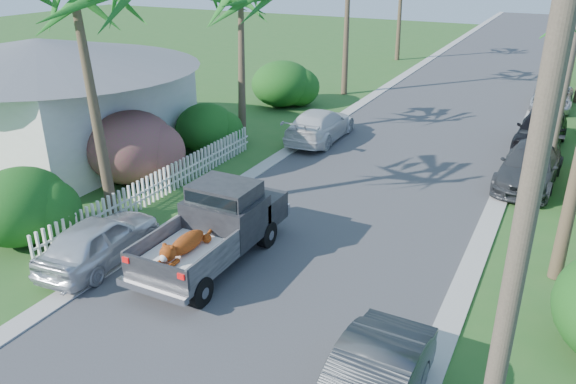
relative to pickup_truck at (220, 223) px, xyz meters
The scene contains 18 objects.
ground 3.61m from the pickup_truck, 55.09° to the right, with size 120.00×120.00×0.00m, color #2A5921.
road 22.27m from the pickup_truck, 84.89° to the left, with size 8.00×100.00×0.02m, color #38383A.
curb_left 22.30m from the pickup_truck, 95.97° to the left, with size 0.60×100.00×0.06m, color #A5A39E.
curb_right 23.05m from the pickup_truck, 74.18° to the left, with size 0.60×100.00×0.06m, color #A5A39E.
pickup_truck is the anchor object (origin of this frame).
parked_car_rm 11.66m from the pickup_truck, 53.21° to the left, with size 1.90×4.68×1.36m, color #323438.
parked_car_rf 15.59m from the pickup_truck, 63.40° to the left, with size 1.85×4.61×1.57m, color black.
parked_car_rd 22.27m from the pickup_truck, 71.72° to the left, with size 1.96×4.24×1.18m, color #A3A5AA.
parked_car_ln 3.24m from the pickup_truck, 147.31° to the right, with size 1.54×3.83×1.31m, color silver.
parked_car_lf 10.76m from the pickup_truck, 99.43° to the left, with size 1.91×4.71×1.37m, color silver.
shrub_l_a 5.82m from the pickup_truck, 161.57° to the right, with size 2.60×2.86×2.20m, color #194213.
shrub_l_b 6.63m from the pickup_truck, 151.49° to the left, with size 3.00×3.30×2.60m, color #B91A57.
shrub_l_c 8.98m from the pickup_truck, 127.12° to the left, with size 2.40×2.64×2.00m, color #194213.
shrub_l_d 16.31m from the pickup_truck, 111.65° to the left, with size 3.20×3.52×2.40m, color #194213.
picket_fence 4.85m from the pickup_truck, 146.49° to the left, with size 0.10×11.00×1.00m, color white.
house_left 11.83m from the pickup_truck, 159.31° to the left, with size 9.00×8.00×4.60m.
utility_pole_a 9.68m from the pickup_truck, 32.55° to the right, with size 1.60×0.26×9.00m.
utility_pole_b 13.18m from the pickup_truck, 53.27° to the left, with size 1.60×0.26×9.00m.
Camera 1 is at (5.80, -8.39, 7.78)m, focal length 35.00 mm.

